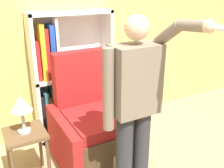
% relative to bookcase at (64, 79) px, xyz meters
% --- Properties ---
extents(wall_back, '(8.00, 0.06, 2.80)m').
position_rel_bookcase_xyz_m(wall_back, '(0.18, 0.16, 0.62)').
color(wall_back, '#E0C160').
rests_on(wall_back, ground_plane).
extents(bookcase, '(1.03, 0.28, 1.62)m').
position_rel_bookcase_xyz_m(bookcase, '(0.00, 0.00, 0.00)').
color(bookcase, white).
rests_on(bookcase, ground_plane).
extents(armchair, '(0.85, 0.88, 1.21)m').
position_rel_bookcase_xyz_m(armchair, '(0.10, -0.66, -0.41)').
color(armchair, '#4C3823').
rests_on(armchair, ground_plane).
extents(person_standing, '(0.54, 0.78, 1.71)m').
position_rel_bookcase_xyz_m(person_standing, '(0.15, -1.42, 0.18)').
color(person_standing, '#2D2D33').
rests_on(person_standing, ground_plane).
extents(side_table, '(0.39, 0.39, 0.57)m').
position_rel_bookcase_xyz_m(side_table, '(-0.65, -0.71, -0.33)').
color(side_table, brown).
rests_on(side_table, ground_plane).
extents(table_lamp, '(0.21, 0.21, 0.38)m').
position_rel_bookcase_xyz_m(table_lamp, '(-0.65, -0.71, 0.06)').
color(table_lamp, '#B7B2A8').
rests_on(table_lamp, side_table).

